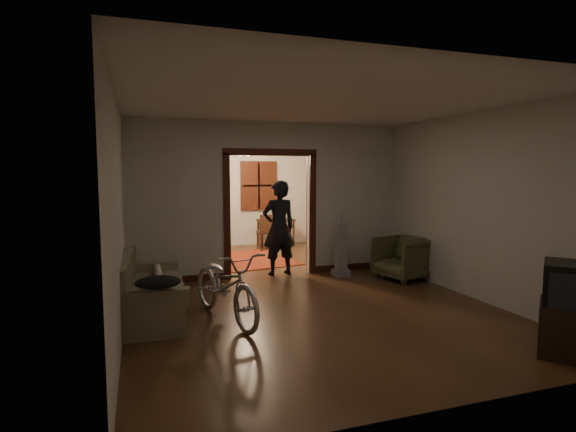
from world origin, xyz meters
name	(u,v)px	position (x,y,z in m)	size (l,w,h in m)	color
floor	(282,285)	(0.00, 0.00, 0.00)	(5.00, 8.50, 0.01)	#3A2212
ceiling	(282,117)	(0.00, 0.00, 2.80)	(5.00, 8.50, 0.01)	white
wall_back	(232,192)	(0.00, 4.25, 1.40)	(5.00, 0.02, 2.80)	beige
wall_left	(123,206)	(-2.50, 0.00, 1.40)	(0.02, 8.50, 2.80)	beige
wall_right	(411,200)	(2.50, 0.00, 1.40)	(0.02, 8.50, 2.80)	beige
partition_wall	(270,200)	(0.00, 0.75, 1.40)	(5.00, 0.14, 2.80)	beige
door_casing	(270,216)	(0.00, 0.75, 1.10)	(1.74, 0.20, 2.32)	#3A170D
far_window	(259,186)	(0.70, 4.21, 1.55)	(0.98, 0.06, 1.28)	black
chandelier	(247,152)	(0.00, 2.50, 2.35)	(0.24, 0.24, 0.24)	#FFE0A5
light_switch	(324,207)	(1.05, 0.68, 1.25)	(0.08, 0.01, 0.12)	silver
sofa	(152,286)	(-2.15, -1.09, 0.41)	(0.81, 1.79, 0.83)	brown
rolled_paper	(158,272)	(-2.05, -0.79, 0.53)	(0.09, 0.09, 0.74)	beige
jacket	(158,282)	(-2.10, -2.00, 0.68)	(0.50, 0.38, 0.15)	black
bicycle	(226,285)	(-1.25, -1.53, 0.46)	(0.61, 1.76, 0.93)	silver
armchair	(402,258)	(2.15, -0.30, 0.38)	(0.81, 0.83, 0.76)	#474C2B
tv_stand	(568,329)	(1.94, -3.74, 0.27)	(0.60, 0.54, 0.54)	black
crt_tv	(571,286)	(1.94, -3.74, 0.73)	(0.57, 0.51, 0.49)	black
vacuum	(341,250)	(1.22, 0.27, 0.49)	(0.30, 0.24, 0.97)	gray
person	(279,228)	(0.17, 0.74, 0.88)	(0.64, 0.42, 1.75)	black
oriental_rug	(249,259)	(-0.03, 2.31, 0.01)	(1.62, 2.13, 0.02)	maroon
locker	(178,210)	(-1.38, 4.01, 0.98)	(0.98, 0.55, 1.97)	#232C1A
globe	(177,171)	(-1.38, 4.01, 1.94)	(0.28, 0.28, 0.28)	#1E5972
desk	(276,233)	(1.06, 3.86, 0.34)	(0.92, 0.52, 0.68)	black
desk_chair	(266,232)	(0.64, 3.32, 0.45)	(0.40, 0.40, 0.89)	black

